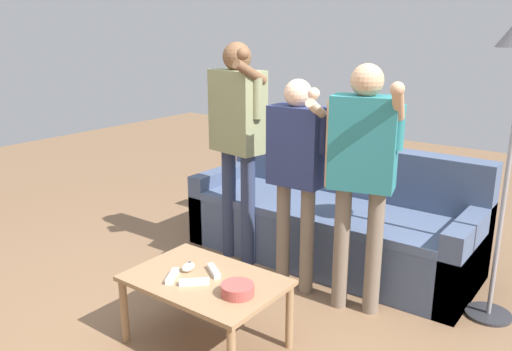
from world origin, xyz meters
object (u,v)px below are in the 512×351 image
at_px(snack_bowl, 238,290).
at_px(player_right, 362,162).
at_px(game_remote_nunchuk, 188,267).
at_px(game_remote_wand_far, 214,271).
at_px(game_remote_wand_spare, 194,282).
at_px(game_remote_wand_near, 172,276).
at_px(player_center, 296,162).
at_px(couch, 332,221).
at_px(player_left, 238,128).
at_px(coffee_table, 205,287).

xyz_separation_m(snack_bowl, player_right, (0.24, 0.90, 0.53)).
distance_m(game_remote_nunchuk, game_remote_wand_far, 0.15).
xyz_separation_m(snack_bowl, game_remote_wand_spare, (-0.26, -0.05, -0.01)).
xyz_separation_m(game_remote_wand_near, game_remote_wand_far, (0.14, 0.19, 0.00)).
bearing_deg(game_remote_wand_far, player_center, 86.91).
xyz_separation_m(couch, player_left, (-0.56, -0.47, 0.74)).
distance_m(game_remote_nunchuk, game_remote_wand_spare, 0.17).
relative_size(game_remote_nunchuk, player_left, 0.05).
bearing_deg(snack_bowl, game_remote_wand_spare, -168.58).
relative_size(player_left, game_remote_wand_far, 11.14).
xyz_separation_m(couch, coffee_table, (0.01, -1.47, 0.06)).
distance_m(player_center, game_remote_wand_near, 1.10).
xyz_separation_m(coffee_table, snack_bowl, (0.26, -0.04, 0.08)).
bearing_deg(game_remote_wand_far, game_remote_nunchuk, -155.02).
distance_m(game_remote_nunchuk, game_remote_wand_near, 0.12).
height_order(couch, game_remote_wand_far, couch).
bearing_deg(snack_bowl, game_remote_wand_far, 156.81).
relative_size(game_remote_wand_near, game_remote_wand_spare, 1.08).
distance_m(game_remote_wand_near, game_remote_wand_spare, 0.15).
bearing_deg(game_remote_wand_spare, game_remote_nunchuk, 144.25).
height_order(snack_bowl, player_center, player_center).
height_order(couch, player_right, player_right).
bearing_deg(game_remote_nunchuk, game_remote_wand_far, 24.98).
xyz_separation_m(player_center, game_remote_wand_near, (-0.18, -0.97, -0.48)).
xyz_separation_m(game_remote_nunchuk, player_left, (-0.43, 0.99, 0.60)).
distance_m(couch, coffee_table, 1.47).
relative_size(couch, snack_bowl, 12.54).
bearing_deg(player_center, couch, 94.46).
bearing_deg(player_center, snack_bowl, -76.25).
bearing_deg(game_remote_nunchuk, couch, 84.91).
xyz_separation_m(couch, game_remote_wand_spare, (0.01, -1.56, 0.13)).
bearing_deg(player_center, player_right, 0.53).
height_order(game_remote_nunchuk, player_left, player_left).
relative_size(game_remote_nunchuk, game_remote_wand_spare, 0.62).
xyz_separation_m(game_remote_nunchuk, game_remote_wand_near, (-0.00, -0.12, -0.01)).
relative_size(couch, game_remote_wand_far, 14.77).
relative_size(player_right, game_remote_wand_far, 10.47).
xyz_separation_m(snack_bowl, player_center, (-0.22, 0.89, 0.46)).
xyz_separation_m(coffee_table, player_center, (0.04, 0.86, 0.55)).
relative_size(game_remote_wand_near, game_remote_wand_far, 1.04).
height_order(game_remote_nunchuk, game_remote_wand_near, game_remote_nunchuk).
bearing_deg(player_center, game_remote_wand_spare, -92.34).
height_order(player_center, player_right, player_right).
bearing_deg(player_left, game_remote_wand_near, -69.20).
bearing_deg(game_remote_nunchuk, game_remote_wand_spare, -35.75).
distance_m(player_center, player_right, 0.47).
bearing_deg(couch, game_remote_nunchuk, -95.09).
distance_m(game_remote_nunchuk, player_center, 0.98).
height_order(couch, player_left, player_left).
distance_m(coffee_table, player_right, 1.17).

